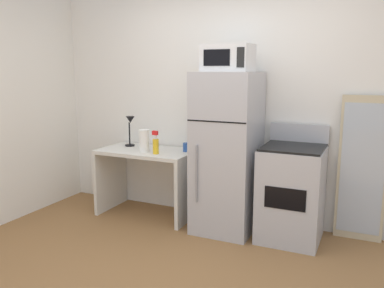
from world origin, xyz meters
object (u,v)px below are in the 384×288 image
coffee_mug (187,147)px  microwave (228,58)px  desk_lamp (130,126)px  spray_bottle (156,145)px  oven_range (291,192)px  desk (147,170)px  leaning_mirror (362,169)px  refrigerator (227,153)px  paper_towel_roll (144,141)px

coffee_mug → microwave: 1.08m
desk_lamp → microwave: microwave is taller
spray_bottle → oven_range: oven_range is taller
desk → coffee_mug: size_ratio=11.15×
desk → desk_lamp: 0.56m
leaning_mirror → desk: bearing=-173.3°
spray_bottle → microwave: (0.76, 0.10, 0.89)m
desk → refrigerator: 1.00m
leaning_mirror → paper_towel_roll: bearing=-170.8°
desk_lamp → paper_towel_roll: (0.30, -0.19, -0.12)m
paper_towel_roll → coffee_mug: size_ratio=2.53×
leaning_mirror → oven_range: bearing=-157.1°
refrigerator → paper_towel_roll: bearing=-175.6°
coffee_mug → oven_range: size_ratio=0.09×
oven_range → leaning_mirror: 0.70m
spray_bottle → leaning_mirror: bearing=11.4°
desk_lamp → refrigerator: (1.23, -0.12, -0.19)m
desk → spray_bottle: 0.41m
coffee_mug → leaning_mirror: size_ratio=0.07×
desk_lamp → spray_bottle: 0.55m
paper_towel_roll → leaning_mirror: (2.19, 0.35, -0.17)m
paper_towel_roll → oven_range: oven_range is taller
coffee_mug → microwave: microwave is taller
desk → spray_bottle: (0.20, -0.15, 0.33)m
desk → leaning_mirror: bearing=6.7°
desk → coffee_mug: (0.44, 0.11, 0.28)m
microwave → desk: bearing=177.3°
desk → microwave: (0.95, -0.04, 1.23)m
microwave → oven_range: (0.65, 0.05, -1.27)m
desk → leaning_mirror: 2.23m
coffee_mug → oven_range: oven_range is taller
microwave → leaning_mirror: bearing=13.5°
paper_towel_roll → microwave: 1.28m
paper_towel_roll → microwave: microwave is taller
desk → paper_towel_roll: (0.02, -0.09, 0.35)m
refrigerator → oven_range: refrigerator is taller
desk → paper_towel_roll: paper_towel_roll is taller
coffee_mug → microwave: (0.51, -0.15, 0.94)m
spray_bottle → microwave: bearing=7.7°
leaning_mirror → microwave: bearing=-166.5°
coffee_mug → leaning_mirror: 1.78m
desk_lamp → refrigerator: refrigerator is taller
paper_towel_roll → microwave: bearing=3.1°
microwave → refrigerator: bearing=90.3°
coffee_mug → oven_range: (1.17, -0.10, -0.33)m
microwave → spray_bottle: bearing=-172.3°
spray_bottle → coffee_mug: size_ratio=2.62×
coffee_mug → refrigerator: bearing=-14.0°
desk_lamp → spray_bottle: desk_lamp is taller
desk → leaning_mirror: (2.21, 0.26, 0.18)m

